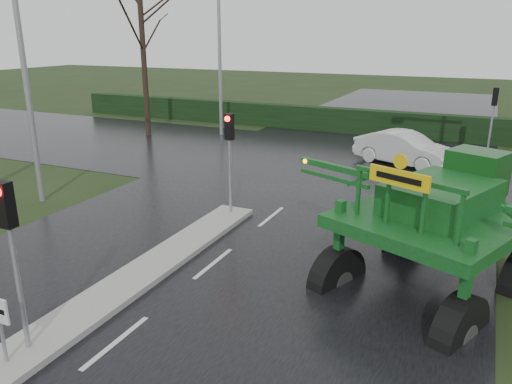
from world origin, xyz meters
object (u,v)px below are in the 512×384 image
at_px(street_light_left_far, 224,33).
at_px(crop_sprayer, 346,199).
at_px(traffic_signal_mid, 229,142).
at_px(white_sedan, 403,165).
at_px(traffic_signal_near, 10,232).
at_px(street_light_left_near, 26,33).
at_px(traffic_signal_far, 494,107).

xyz_separation_m(street_light_left_far, crop_sprayer, (11.59, -15.31, -3.86)).
relative_size(traffic_signal_mid, white_sedan, 0.74).
bearing_deg(traffic_signal_near, street_light_left_near, 134.53).
bearing_deg(traffic_signal_near, white_sedan, 76.87).
relative_size(traffic_signal_far, crop_sprayer, 0.47).
xyz_separation_m(traffic_signal_near, white_sedan, (4.23, 18.12, -2.59)).
distance_m(traffic_signal_far, street_light_left_near, 20.58).
xyz_separation_m(traffic_signal_near, traffic_signal_far, (7.80, 21.02, 0.00)).
bearing_deg(street_light_left_near, traffic_signal_near, -45.47).
relative_size(traffic_signal_far, white_sedan, 0.74).
distance_m(traffic_signal_near, crop_sprayer, 7.40).
bearing_deg(white_sedan, street_light_left_far, 96.00).
height_order(street_light_left_near, white_sedan, street_light_left_near).
relative_size(street_light_left_far, white_sedan, 2.10).
relative_size(street_light_left_near, street_light_left_far, 1.00).
bearing_deg(white_sedan, crop_sprayer, -157.28).
height_order(street_light_left_near, street_light_left_far, same).
relative_size(traffic_signal_mid, crop_sprayer, 0.47).
height_order(traffic_signal_mid, crop_sprayer, crop_sprayer).
height_order(traffic_signal_near, crop_sprayer, crop_sprayer).
relative_size(traffic_signal_mid, street_light_left_near, 0.35).
height_order(traffic_signal_near, street_light_left_near, street_light_left_near).
bearing_deg(traffic_signal_near, traffic_signal_far, 69.64).
height_order(traffic_signal_mid, street_light_left_far, street_light_left_far).
xyz_separation_m(traffic_signal_far, street_light_left_far, (-14.69, -0.01, 3.40)).
relative_size(traffic_signal_near, street_light_left_far, 0.35).
bearing_deg(traffic_signal_mid, white_sedan, 66.28).
bearing_deg(street_light_left_near, traffic_signal_mid, 12.21).
distance_m(street_light_left_far, white_sedan, 12.96).
bearing_deg(traffic_signal_mid, traffic_signal_far, 58.07).
bearing_deg(street_light_left_far, crop_sprayer, -52.87).
height_order(traffic_signal_near, street_light_left_far, street_light_left_far).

